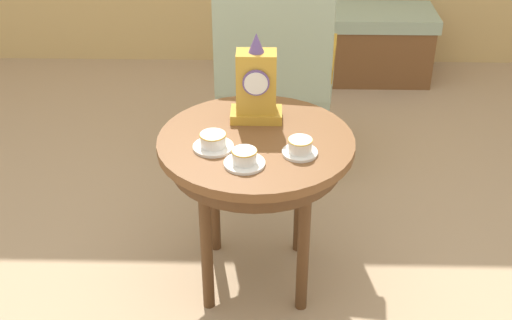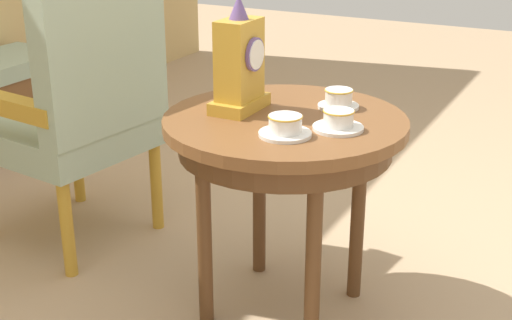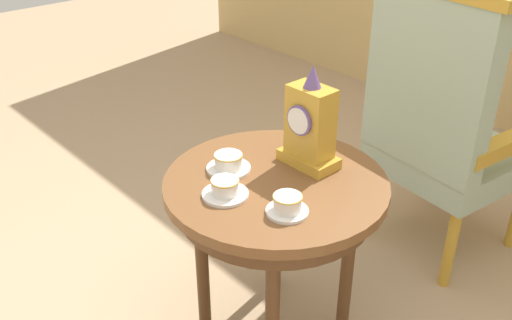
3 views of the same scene
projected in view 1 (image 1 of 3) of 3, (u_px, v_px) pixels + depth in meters
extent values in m
plane|color=tan|center=(250.00, 278.00, 2.70)|extent=(10.00, 10.00, 0.00)
cylinder|color=brown|center=(256.00, 143.00, 2.40)|extent=(0.70, 0.70, 0.03)
cylinder|color=#56351C|center=(256.00, 156.00, 2.43)|extent=(0.62, 0.62, 0.07)
cylinder|color=#56351C|center=(300.00, 190.00, 2.71)|extent=(0.04, 0.04, 0.60)
cylinder|color=#56351C|center=(214.00, 189.00, 2.72)|extent=(0.04, 0.04, 0.60)
cylinder|color=#56351C|center=(206.00, 243.00, 2.42)|extent=(0.04, 0.04, 0.60)
cylinder|color=#56351C|center=(303.00, 244.00, 2.41)|extent=(0.04, 0.04, 0.60)
cylinder|color=white|center=(213.00, 147.00, 2.33)|extent=(0.14, 0.14, 0.01)
cylinder|color=white|center=(213.00, 140.00, 2.32)|extent=(0.09, 0.09, 0.05)
torus|color=gold|center=(213.00, 135.00, 2.31)|extent=(0.09, 0.09, 0.00)
cylinder|color=white|center=(244.00, 163.00, 2.24)|extent=(0.14, 0.14, 0.01)
cylinder|color=white|center=(244.00, 156.00, 2.22)|extent=(0.08, 0.08, 0.05)
torus|color=gold|center=(244.00, 151.00, 2.21)|extent=(0.09, 0.09, 0.00)
cylinder|color=white|center=(300.00, 153.00, 2.30)|extent=(0.12, 0.12, 0.01)
cylinder|color=white|center=(300.00, 145.00, 2.28)|extent=(0.08, 0.08, 0.05)
torus|color=gold|center=(300.00, 140.00, 2.27)|extent=(0.09, 0.09, 0.00)
cube|color=gold|center=(256.00, 115.00, 2.51)|extent=(0.19, 0.11, 0.04)
cube|color=gold|center=(256.00, 82.00, 2.44)|extent=(0.14, 0.09, 0.23)
cylinder|color=#664C8C|center=(256.00, 83.00, 2.38)|extent=(0.10, 0.01, 0.10)
cylinder|color=white|center=(256.00, 84.00, 2.38)|extent=(0.08, 0.00, 0.08)
cone|color=#664C8C|center=(256.00, 43.00, 2.36)|extent=(0.06, 0.06, 0.07)
cube|color=#9EB299|center=(278.00, 86.00, 3.29)|extent=(0.58, 0.58, 0.11)
cube|color=#9EB299|center=(274.00, 28.00, 2.91)|extent=(0.53, 0.15, 0.64)
cube|color=gold|center=(327.00, 57.00, 3.17)|extent=(0.13, 0.47, 0.06)
cube|color=gold|center=(231.00, 52.00, 3.23)|extent=(0.13, 0.47, 0.06)
cylinder|color=gold|center=(324.00, 111.00, 3.57)|extent=(0.04, 0.04, 0.35)
cylinder|color=gold|center=(241.00, 105.00, 3.62)|extent=(0.04, 0.04, 0.35)
cylinder|color=gold|center=(318.00, 153.00, 3.20)|extent=(0.04, 0.04, 0.35)
cylinder|color=gold|center=(227.00, 146.00, 3.25)|extent=(0.04, 0.04, 0.35)
cube|color=#9EB299|center=(357.00, 17.00, 4.15)|extent=(0.96, 0.40, 0.08)
cube|color=brown|center=(354.00, 50.00, 4.26)|extent=(0.92, 0.38, 0.36)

